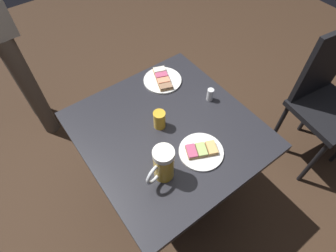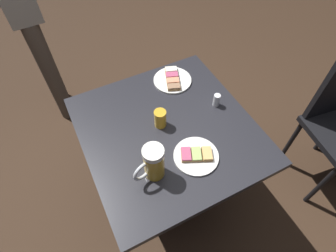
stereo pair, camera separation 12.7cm
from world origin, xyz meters
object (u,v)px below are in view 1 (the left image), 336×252
(plate_near, at_px, (201,151))
(salt_shaker, at_px, (210,95))
(plate_far, at_px, (163,80))
(beer_mug, at_px, (163,165))
(beer_glass_small, at_px, (159,120))
(cafe_chair, at_px, (325,96))

(plate_near, xyz_separation_m, salt_shaker, (-0.22, 0.24, 0.02))
(plate_far, height_order, beer_mug, beer_mug)
(beer_mug, relative_size, beer_glass_small, 1.91)
(plate_near, height_order, beer_glass_small, beer_glass_small)
(plate_far, bearing_deg, beer_mug, -35.49)
(plate_far, xyz_separation_m, salt_shaker, (0.25, 0.12, 0.02))
(salt_shaker, distance_m, cafe_chair, 0.77)
(salt_shaker, bearing_deg, cafe_chair, 66.62)
(beer_glass_small, bearing_deg, plate_near, 14.93)
(plate_near, distance_m, beer_mug, 0.22)
(plate_near, height_order, plate_far, same)
(beer_glass_small, height_order, salt_shaker, beer_glass_small)
(salt_shaker, relative_size, cafe_chair, 0.07)
(beer_glass_small, xyz_separation_m, salt_shaker, (0.01, 0.31, -0.01))
(beer_mug, bearing_deg, cafe_chair, 85.45)
(beer_glass_small, distance_m, cafe_chair, 1.06)
(plate_near, bearing_deg, beer_glass_small, -165.07)
(beer_glass_small, relative_size, salt_shaker, 1.34)
(plate_far, relative_size, beer_glass_small, 2.25)
(cafe_chair, bearing_deg, beer_mug, 3.44)
(cafe_chair, bearing_deg, salt_shaker, -15.40)
(plate_near, bearing_deg, beer_mug, -92.98)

